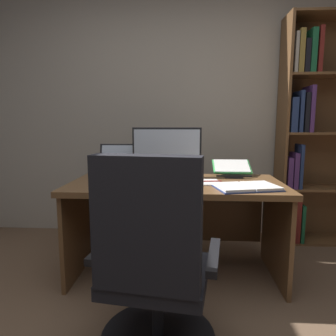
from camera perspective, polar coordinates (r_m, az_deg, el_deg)
name	(u,v)px	position (r m, az deg, el deg)	size (l,w,h in m)	color
wall_back	(183,97)	(3.18, 2.79, 13.32)	(4.82, 0.12, 2.83)	#A89E8E
desk	(176,205)	(2.35, 1.56, -7.01)	(1.56, 0.75, 0.72)	brown
bookshelf	(318,132)	(3.19, 26.55, 6.10)	(0.94, 0.33, 2.11)	brown
office_chair	(153,274)	(1.54, -2.77, -19.46)	(0.66, 0.60, 1.02)	black
monitor	(167,151)	(2.45, -0.23, 3.21)	(0.56, 0.16, 0.40)	black
laptop	(117,169)	(2.54, -9.70, -0.18)	(0.34, 0.33, 0.25)	black
keyboard	(163,184)	(2.09, -0.92, -3.10)	(0.42, 0.15, 0.02)	black
computer_mouse	(120,183)	(2.13, -9.01, -2.75)	(0.06, 0.10, 0.04)	black
reading_stand_with_book	(232,168)	(2.55, 11.97, -0.01)	(0.31, 0.27, 0.12)	black
open_binder	(247,187)	(2.07, 14.63, -3.47)	(0.46, 0.36, 0.02)	navy
notepad	(209,182)	(2.21, 7.80, -2.69)	(0.15, 0.21, 0.01)	silver
pen	(212,181)	(2.21, 8.32, -2.46)	(0.01, 0.01, 0.14)	maroon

